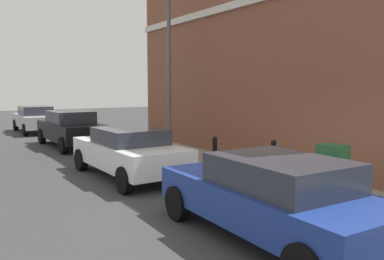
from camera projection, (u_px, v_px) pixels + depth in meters
The scene contains 11 objects.
ground at pixel (247, 212), 7.72m from camera, with size 80.00×80.00×0.00m, color #38383A.
sidewalk at pixel (178, 155), 13.79m from camera, with size 2.48×30.00×0.15m, color gray.
corner_building at pixel (314, 37), 14.71m from camera, with size 7.66×12.86×8.65m.
car_blue at pixel (271, 196), 6.24m from camera, with size 1.95×4.24×1.37m.
car_white at pixel (129, 151), 10.70m from camera, with size 1.95×4.25×1.35m.
car_black at pixel (71, 128), 16.19m from camera, with size 1.93×4.40×1.49m.
car_silver at pixel (36, 119), 21.40m from camera, with size 1.83×4.26×1.44m.
utility_cabinet at pixel (332, 174), 7.97m from camera, with size 0.46×0.61×1.15m.
bollard_near_cabinet at pixel (273, 159), 9.51m from camera, with size 0.14×0.14×1.04m.
bollard_far_kerb at pixel (215, 155), 10.20m from camera, with size 0.14×0.14×1.04m.
lamppost at pixel (169, 63), 13.74m from camera, with size 0.20×0.44×5.72m.
Camera 1 is at (-4.97, -5.73, 2.44)m, focal length 36.61 mm.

